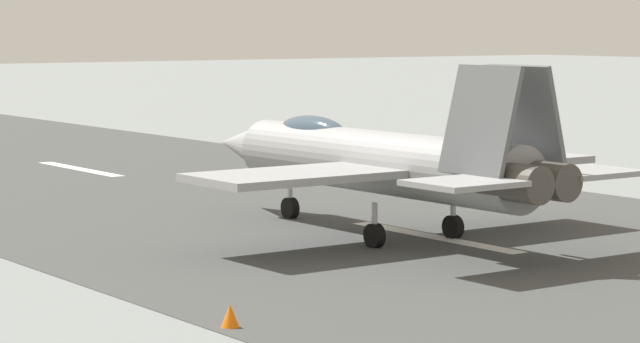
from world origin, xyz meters
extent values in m
plane|color=gray|center=(0.00, 0.00, 0.00)|extent=(400.00, 400.00, 0.00)
cube|color=#424442|center=(0.00, 0.00, 0.01)|extent=(240.00, 26.00, 0.02)
cube|color=white|center=(-0.42, 0.00, 0.02)|extent=(8.00, 0.70, 0.00)
cube|color=white|center=(25.79, 0.00, 0.02)|extent=(8.00, 0.70, 0.00)
cylinder|color=#98999A|center=(0.85, 1.29, 2.42)|extent=(13.24, 2.18, 2.04)
cone|color=#98999A|center=(8.99, 1.37, 2.42)|extent=(3.07, 1.76, 1.73)
ellipsoid|color=#3F5160|center=(4.58, 1.33, 3.18)|extent=(3.61, 1.14, 1.10)
cylinder|color=#47423D|center=(-5.93, 1.76, 2.42)|extent=(2.21, 1.12, 1.10)
cylinder|color=#47423D|center=(-5.92, 0.66, 2.42)|extent=(2.21, 1.12, 1.10)
cube|color=#98999A|center=(-0.19, 5.36, 2.32)|extent=(3.47, 6.17, 0.24)
cube|color=#98999A|center=(-0.10, -2.81, 2.32)|extent=(3.47, 6.17, 0.24)
cube|color=#98999A|center=(-5.95, 3.61, 2.52)|extent=(2.43, 2.83, 0.16)
cube|color=#98999A|center=(-5.90, -1.19, 2.52)|extent=(2.43, 2.83, 0.16)
cube|color=#5A5E60|center=(-4.92, 2.12, 4.12)|extent=(2.61, 0.98, 3.14)
cube|color=#5A5E60|center=(-4.90, 0.32, 4.12)|extent=(2.61, 0.98, 3.14)
cylinder|color=silver|center=(5.94, 1.34, 0.70)|extent=(0.18, 0.18, 1.40)
cylinder|color=black|center=(5.94, 1.34, 0.38)|extent=(0.76, 0.31, 0.76)
cylinder|color=silver|center=(-0.97, 2.87, 0.70)|extent=(0.18, 0.18, 1.40)
cylinder|color=black|center=(-0.97, 2.87, 0.38)|extent=(0.76, 0.31, 0.76)
cylinder|color=silver|center=(-0.93, -0.33, 0.70)|extent=(0.18, 0.18, 1.40)
cylinder|color=black|center=(-0.93, -0.33, 0.38)|extent=(0.76, 0.31, 0.76)
cube|color=#1E2338|center=(17.84, -8.63, 0.42)|extent=(0.24, 0.36, 0.85)
cube|color=yellow|center=(17.84, -8.63, 1.05)|extent=(0.51, 0.42, 0.58)
sphere|color=tan|center=(17.84, -8.63, 1.50)|extent=(0.22, 0.22, 0.22)
cylinder|color=yellow|center=(18.12, -8.52, 1.02)|extent=(0.10, 0.10, 0.54)
cylinder|color=yellow|center=(17.56, -8.73, 1.02)|extent=(0.10, 0.10, 0.54)
cone|color=orange|center=(-8.16, 12.50, 0.28)|extent=(0.44, 0.44, 0.55)
camera|label=1|loc=(-34.75, 28.80, 6.83)|focal=78.57mm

